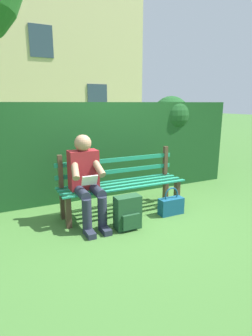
% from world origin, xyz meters
% --- Properties ---
extents(ground, '(60.00, 60.00, 0.00)m').
position_xyz_m(ground, '(0.00, 0.00, 0.00)').
color(ground, '#3D6B2D').
extents(park_bench, '(1.84, 0.47, 0.89)m').
position_xyz_m(park_bench, '(0.00, -0.06, 0.43)').
color(park_bench, '#4C3828').
rests_on(park_bench, ground).
extents(person_seated, '(0.44, 0.73, 1.17)m').
position_xyz_m(person_seated, '(0.57, 0.10, 0.62)').
color(person_seated, maroon).
rests_on(person_seated, ground).
extents(hedge_backdrop, '(5.25, 0.86, 1.69)m').
position_xyz_m(hedge_backdrop, '(0.05, -1.14, 0.83)').
color(hedge_backdrop, '#19471E').
rests_on(hedge_backdrop, ground).
extents(building_facade, '(9.03, 2.94, 6.29)m').
position_xyz_m(building_facade, '(-0.36, -9.75, 3.14)').
color(building_facade, beige).
rests_on(building_facade, ground).
extents(backpack, '(0.33, 0.25, 0.43)m').
position_xyz_m(backpack, '(0.17, 0.50, 0.21)').
color(backpack, '#1E4728').
rests_on(backpack, ground).
extents(handbag, '(0.36, 0.15, 0.40)m').
position_xyz_m(handbag, '(-0.59, 0.36, 0.13)').
color(handbag, navy).
rests_on(handbag, ground).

